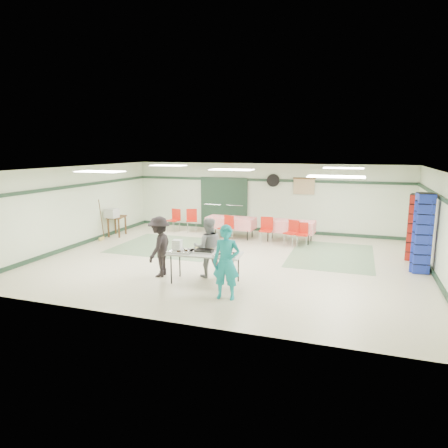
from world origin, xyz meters
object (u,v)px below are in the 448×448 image
(dining_table_b, at_px, (231,222))
(crate_stack_red, at_px, (416,228))
(broom, at_px, (101,219))
(chair_loose_a, at_px, (192,218))
(volunteer_dark, at_px, (159,247))
(volunteer_teal, at_px, (226,262))
(chair_b, at_px, (266,227))
(volunteer_grey, at_px, (208,248))
(chair_loose_b, at_px, (175,218))
(chair_a, at_px, (292,230))
(office_printer, at_px, (112,213))
(crate_stack_blue_b, at_px, (422,236))
(chair_c, at_px, (302,232))
(serving_table, at_px, (205,255))
(crate_stack_blue_a, at_px, (422,233))
(dining_table_a, at_px, (290,226))
(chair_d, at_px, (227,225))
(printer_table, at_px, (117,220))

(dining_table_b, distance_m, crate_stack_red, 6.24)
(crate_stack_red, distance_m, broom, 10.41)
(chair_loose_a, bearing_deg, volunteer_dark, -97.95)
(volunteer_teal, bearing_deg, chair_b, 88.36)
(volunteer_dark, bearing_deg, volunteer_teal, 60.97)
(volunteer_grey, bearing_deg, chair_loose_b, -79.10)
(crate_stack_red, bearing_deg, broom, -176.06)
(chair_a, xyz_separation_m, broom, (-6.65, -1.38, 0.23))
(volunteer_dark, distance_m, office_printer, 5.24)
(crate_stack_blue_b, relative_size, office_printer, 4.49)
(volunteer_teal, distance_m, chair_c, 5.46)
(dining_table_b, bearing_deg, chair_a, -11.67)
(crate_stack_red, bearing_deg, office_printer, -178.96)
(serving_table, distance_m, office_printer, 6.34)
(volunteer_teal, relative_size, volunteer_dark, 1.06)
(crate_stack_blue_a, bearing_deg, dining_table_a, 147.56)
(chair_d, bearing_deg, volunteer_grey, -57.26)
(chair_a, bearing_deg, dining_table_a, 128.06)
(chair_loose_a, xyz_separation_m, printer_table, (-2.40, -1.60, 0.07))
(crate_stack_blue_a, xyz_separation_m, office_printer, (-10.30, 1.06, -0.16))
(chair_loose_a, relative_size, office_printer, 2.09)
(chair_d, bearing_deg, broom, -140.82)
(serving_table, relative_size, volunteer_teal, 1.11)
(office_printer, bearing_deg, dining_table_a, 17.36)
(chair_b, bearing_deg, volunteer_teal, -90.58)
(chair_c, relative_size, broom, 0.55)
(serving_table, distance_m, volunteer_grey, 0.50)
(volunteer_dark, height_order, dining_table_b, volunteer_dark)
(dining_table_b, distance_m, crate_stack_blue_b, 6.58)
(office_printer, bearing_deg, chair_d, 16.23)
(chair_c, distance_m, crate_stack_blue_b, 3.89)
(crate_stack_blue_b, bearing_deg, office_printer, 174.47)
(chair_loose_b, bearing_deg, dining_table_a, 10.42)
(volunteer_grey, distance_m, chair_b, 4.11)
(volunteer_teal, xyz_separation_m, dining_table_a, (0.42, 5.94, -0.26))
(volunteer_teal, bearing_deg, chair_c, 75.22)
(volunteer_grey, height_order, volunteer_dark, volunteer_dark)
(serving_table, distance_m, volunteer_dark, 1.32)
(volunteer_grey, height_order, chair_a, volunteer_grey)
(chair_a, bearing_deg, broom, -147.59)
(chair_b, xyz_separation_m, office_printer, (-5.67, -0.86, 0.35))
(serving_table, xyz_separation_m, printer_table, (-5.15, 3.99, -0.09))
(volunteer_grey, height_order, dining_table_a, volunteer_grey)
(volunteer_dark, height_order, crate_stack_blue_a, crate_stack_blue_a)
(chair_b, relative_size, chair_loose_b, 1.03)
(crate_stack_red, distance_m, printer_table, 10.31)
(chair_loose_a, distance_m, office_printer, 3.09)
(chair_d, distance_m, broom, 4.54)
(crate_stack_blue_b, bearing_deg, chair_d, 163.02)
(chair_b, distance_m, broom, 5.92)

